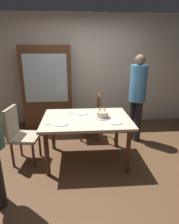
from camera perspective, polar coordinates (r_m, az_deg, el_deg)
ground at (r=3.41m, az=-0.86°, el=-13.84°), size 6.40×6.40×0.00m
back_wall at (r=4.76m, az=-2.33°, el=12.20°), size 6.40×0.10×2.60m
dining_table at (r=3.10m, az=-0.92°, el=-3.44°), size 1.41×1.01×0.76m
birthday_cake at (r=3.08m, az=3.88°, el=-0.83°), size 0.28×0.28×0.17m
plate_near_celebrant at (r=2.86m, az=-8.45°, el=-3.44°), size 0.22×0.22×0.01m
plate_far_side at (r=3.28m, az=-2.40°, el=-0.34°), size 0.22×0.22×0.01m
plate_near_guest at (r=2.91m, az=7.69°, el=-3.00°), size 0.22×0.22×0.01m
fork_near_celebrant at (r=2.87m, az=-11.64°, el=-3.59°), size 0.18×0.03×0.01m
fork_far_side at (r=3.28m, az=-5.19°, el=-0.45°), size 0.18×0.04×0.01m
chair_spindle_back at (r=3.95m, az=0.30°, el=-1.67°), size 0.45×0.45×0.95m
chair_upholstered at (r=3.30m, az=-20.35°, el=-5.76°), size 0.49×0.49×0.95m
person_guest at (r=3.85m, az=14.19°, el=5.37°), size 0.32×0.32×1.72m
china_cabinet at (r=4.56m, az=-12.45°, el=7.09°), size 1.10×0.45×1.90m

